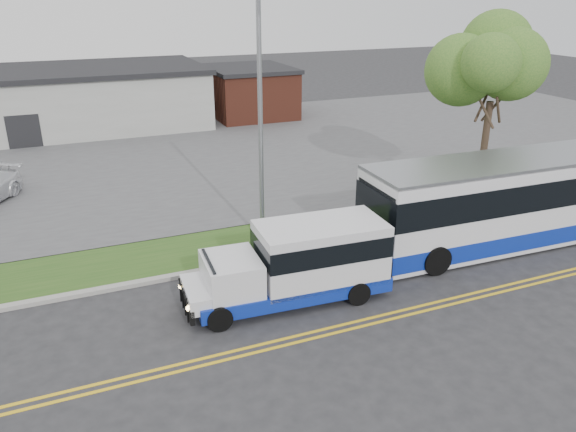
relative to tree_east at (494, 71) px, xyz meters
name	(u,v)px	position (x,y,z in m)	size (l,w,h in m)	color
ground	(209,287)	(-14.00, -3.00, -6.20)	(140.00, 140.00, 0.00)	#28282B
lane_line_north	(245,348)	(-14.00, -6.85, -6.20)	(70.00, 0.12, 0.01)	yellow
lane_line_south	(248,354)	(-14.00, -7.15, -6.20)	(70.00, 0.12, 0.01)	yellow
curb	(201,271)	(-14.00, -1.90, -6.13)	(80.00, 0.30, 0.15)	#9E9B93
verge	(189,252)	(-14.00, -0.10, -6.15)	(80.00, 3.30, 0.10)	#29501A
parking_lot	(134,158)	(-14.00, 14.00, -6.15)	(80.00, 25.00, 0.10)	#4C4C4F
commercial_building	(23,102)	(-20.00, 24.00, -4.02)	(25.40, 10.40, 4.35)	#9E9E99
brick_wing	(249,92)	(-3.50, 23.00, -4.24)	(6.30, 7.30, 3.90)	brown
tree_east	(494,71)	(0.00, 0.00, 0.00)	(5.20, 5.20, 8.33)	#3C2C20
streetlight_near	(261,114)	(-11.00, -0.27, -0.97)	(0.35, 1.53, 9.50)	gray
shuttle_bus	(301,260)	(-11.36, -4.84, -4.84)	(6.81, 2.59, 2.56)	#0E279A
transit_bus	(514,200)	(-1.77, -3.97, -4.43)	(12.74, 3.36, 3.51)	silver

